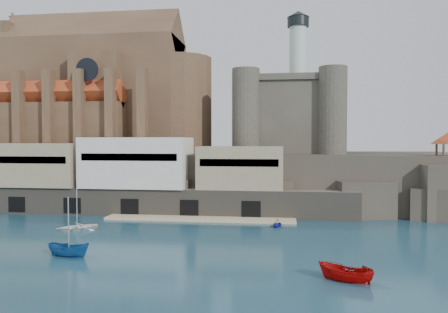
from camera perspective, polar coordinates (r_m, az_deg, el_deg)
ground at (r=52.86m, az=-9.08°, el=-11.55°), size 300.00×300.00×0.00m
promontory at (r=90.15m, az=-2.02°, el=-2.73°), size 100.00×36.00×10.00m
quay at (r=76.74m, az=-11.46°, el=-2.75°), size 70.00×12.00×13.05m
church at (r=99.51m, az=-15.63°, el=7.56°), size 47.00×25.93×30.51m
castle_keep at (r=90.50m, az=8.41°, el=5.75°), size 21.20×21.20×29.30m
boat_2 at (r=50.89m, az=-19.60°, el=-12.18°), size 2.08×2.04×4.87m
boat_5 at (r=41.39m, az=15.58°, el=-15.45°), size 2.39×2.37×4.86m
boat_6 at (r=65.36m, az=-18.63°, el=-9.01°), size 3.40×4.03×5.77m
boat_7 at (r=64.42m, az=6.94°, el=-9.08°), size 2.69×2.11×2.73m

